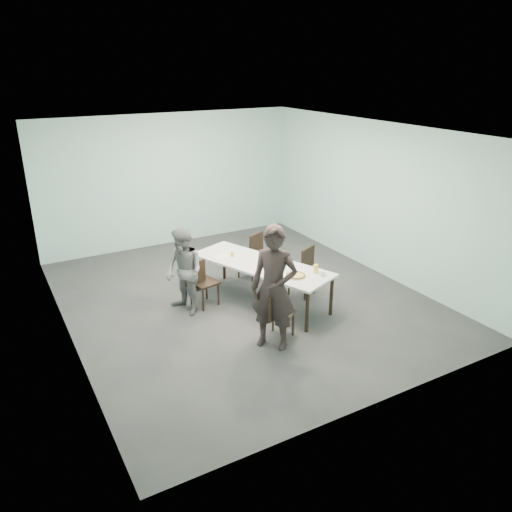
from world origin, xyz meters
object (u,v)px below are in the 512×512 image
table (261,267)px  amber_tumbler (232,254)px  pizza (296,275)px  chair_far_right (253,252)px  chair_near_right (304,268)px  tealight (271,264)px  chair_far_left (201,280)px  side_plate (290,267)px  water_tumbler (322,274)px  diner_far (184,272)px  diner_near (274,288)px  chair_near_left (277,312)px  beer_glass (316,269)px

table → amber_tumbler: size_ratio=34.36×
pizza → chair_far_right: bearing=82.6°
chair_near_right → tealight: size_ratio=15.54×
chair_far_left → chair_far_right: (1.45, 0.72, 0.00)m
side_plate → water_tumbler: water_tumbler is taller
diner_far → tealight: size_ratio=26.87×
diner_near → tealight: size_ratio=34.04×
chair_near_right → chair_near_left: bearing=17.2°
chair_near_left → tealight: bearing=26.4°
diner_far → tealight: bearing=57.2°
chair_far_left → tealight: size_ratio=15.54×
chair_near_left → diner_far: bearing=82.0°
beer_glass → tealight: bearing=125.7°
chair_far_right → chair_far_left: bearing=2.3°
table → pizza: (0.21, -0.77, 0.08)m
chair_near_left → pizza: (0.66, 0.50, 0.27)m
chair_near_left → tealight: size_ratio=15.54×
diner_near → side_plate: size_ratio=10.59×
chair_near_left → beer_glass: (1.03, 0.46, 0.32)m
diner_far → side_plate: diner_far is taller
table → chair_near_right: (0.89, -0.05, -0.19)m
tealight → pizza: bearing=-81.2°
chair_near_left → amber_tumbler: 1.85m
diner_near → water_tumbler: diner_near is taller
diner_far → water_tumbler: diner_far is taller
diner_far → chair_near_right: bearing=65.9°
tealight → table: bearing=127.2°
diner_far → beer_glass: size_ratio=10.03×
table → chair_far_left: chair_far_left is taller
pizza → beer_glass: (0.37, -0.04, 0.06)m
chair_far_left → pizza: (1.21, -1.15, 0.27)m
amber_tumbler → water_tumbler: bearing=-59.9°
amber_tumbler → chair_near_right: bearing=-27.6°
chair_far_right → side_plate: (-0.12, -1.52, 0.25)m
diner_near → chair_far_right: bearing=114.5°
diner_far → amber_tumbler: size_ratio=18.81×
beer_glass → side_plate: bearing=121.9°
amber_tumbler → table: bearing=-63.4°
tealight → chair_near_left: bearing=-116.9°
pizza → amber_tumbler: bearing=110.4°
diner_far → side_plate: 1.81m
chair_near_left → side_plate: size_ratio=4.83×
chair_far_right → diner_far: (-1.77, -0.79, 0.25)m
diner_near → beer_glass: 1.28m
chair_far_left → chair_near_right: bearing=-27.0°
pizza → tealight: size_ratio=6.07×
diner_near → beer_glass: size_ratio=12.71×
tealight → amber_tumbler: (-0.40, 0.71, 0.02)m
beer_glass → amber_tumbler: beer_glass is taller
table → chair_far_left: size_ratio=3.16×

